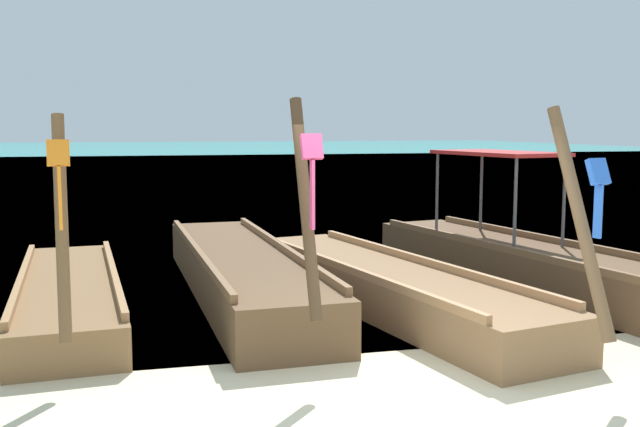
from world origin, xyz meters
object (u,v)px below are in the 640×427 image
longtail_boat_pink_ribbon (240,272)px  longtail_boat_orange_ribbon (69,295)px  longtail_boat_blue_ribbon (387,286)px  longtail_boat_turquoise_ribbon (530,263)px

longtail_boat_pink_ribbon → longtail_boat_orange_ribbon: bearing=-167.3°
longtail_boat_blue_ribbon → longtail_boat_orange_ribbon: bearing=170.8°
longtail_boat_orange_ribbon → longtail_boat_turquoise_ribbon: size_ratio=0.77×
longtail_boat_turquoise_ribbon → longtail_boat_blue_ribbon: bearing=-165.3°
longtail_boat_orange_ribbon → longtail_boat_blue_ribbon: bearing=-9.2°
longtail_boat_blue_ribbon → longtail_boat_turquoise_ribbon: longtail_boat_turquoise_ribbon is taller
longtail_boat_orange_ribbon → longtail_boat_blue_ribbon: (4.24, -0.69, 0.03)m
longtail_boat_orange_ribbon → longtail_boat_blue_ribbon: size_ratio=0.82×
longtail_boat_pink_ribbon → longtail_boat_blue_ribbon: (1.87, -1.22, -0.05)m
longtail_boat_orange_ribbon → longtail_boat_pink_ribbon: longtail_boat_pink_ribbon is taller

